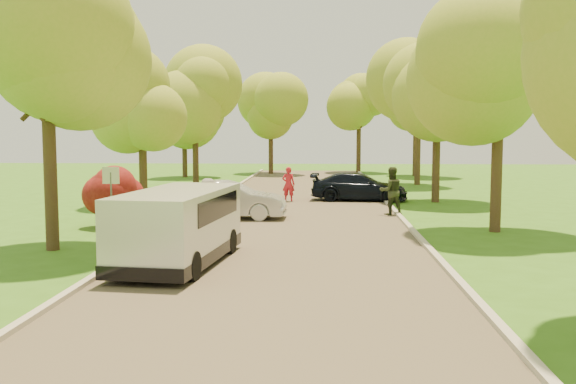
% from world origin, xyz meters
% --- Properties ---
extents(ground, '(100.00, 100.00, 0.00)m').
position_xyz_m(ground, '(0.00, 0.00, 0.00)').
color(ground, '#356919').
rests_on(ground, ground).
extents(road, '(8.00, 60.00, 0.01)m').
position_xyz_m(road, '(0.00, 8.00, 0.01)').
color(road, '#4C4438').
rests_on(road, ground).
extents(curb_left, '(0.18, 60.00, 0.12)m').
position_xyz_m(curb_left, '(-4.05, 8.00, 0.06)').
color(curb_left, '#B2AD9E').
rests_on(curb_left, ground).
extents(curb_right, '(0.18, 60.00, 0.12)m').
position_xyz_m(curb_right, '(4.05, 8.00, 0.06)').
color(curb_right, '#B2AD9E').
rests_on(curb_right, ground).
extents(street_sign, '(0.55, 0.06, 2.17)m').
position_xyz_m(street_sign, '(-5.80, 4.00, 1.56)').
color(street_sign, '#59595E').
rests_on(street_sign, ground).
extents(red_shrub, '(1.70, 1.70, 1.95)m').
position_xyz_m(red_shrub, '(-6.30, 5.50, 1.10)').
color(red_shrub, '#382619').
rests_on(red_shrub, ground).
extents(tree_l_mida, '(4.71, 4.60, 7.39)m').
position_xyz_m(tree_l_mida, '(-6.30, 1.00, 5.17)').
color(tree_l_mida, '#382619').
rests_on(tree_l_mida, ground).
extents(tree_l_midb, '(4.30, 4.20, 6.62)m').
position_xyz_m(tree_l_midb, '(-6.81, 12.00, 4.59)').
color(tree_l_midb, '#382619').
rests_on(tree_l_midb, ground).
extents(tree_l_far, '(4.92, 4.80, 7.79)m').
position_xyz_m(tree_l_far, '(-6.39, 22.00, 5.47)').
color(tree_l_far, '#382619').
rests_on(tree_l_far, ground).
extents(tree_r_mida, '(5.13, 5.00, 7.95)m').
position_xyz_m(tree_r_mida, '(7.02, 5.00, 5.54)').
color(tree_r_mida, '#382619').
rests_on(tree_r_mida, ground).
extents(tree_r_midb, '(4.51, 4.40, 7.01)m').
position_xyz_m(tree_r_midb, '(6.60, 14.00, 4.88)').
color(tree_r_midb, '#382619').
rests_on(tree_r_midb, ground).
extents(tree_r_far, '(5.33, 5.20, 8.34)m').
position_xyz_m(tree_r_far, '(7.23, 24.00, 5.83)').
color(tree_r_far, '#382619').
rests_on(tree_r_far, ground).
extents(tree_bg_a, '(5.12, 5.00, 7.72)m').
position_xyz_m(tree_bg_a, '(-8.78, 30.00, 5.31)').
color(tree_bg_a, '#382619').
rests_on(tree_bg_a, ground).
extents(tree_bg_b, '(5.12, 5.00, 7.95)m').
position_xyz_m(tree_bg_b, '(8.22, 32.00, 5.54)').
color(tree_bg_b, '#382619').
rests_on(tree_bg_b, ground).
extents(tree_bg_c, '(4.92, 4.80, 7.33)m').
position_xyz_m(tree_bg_c, '(-2.79, 34.00, 5.02)').
color(tree_bg_c, '#382619').
rests_on(tree_bg_c, ground).
extents(tree_bg_d, '(5.12, 5.00, 7.72)m').
position_xyz_m(tree_bg_d, '(4.22, 36.00, 5.31)').
color(tree_bg_d, '#382619').
rests_on(tree_bg_d, ground).
extents(minivan, '(2.52, 5.21, 1.87)m').
position_xyz_m(minivan, '(-2.50, -0.80, 0.99)').
color(minivan, silver).
rests_on(minivan, ground).
extents(silver_sedan, '(4.38, 1.59, 1.44)m').
position_xyz_m(silver_sedan, '(-2.49, 7.70, 0.72)').
color(silver_sedan, '#B5B5BA').
rests_on(silver_sedan, ground).
extents(dark_sedan, '(4.76, 2.26, 1.34)m').
position_xyz_m(dark_sedan, '(2.83, 14.42, 0.67)').
color(dark_sedan, black).
rests_on(dark_sedan, ground).
extents(longboard, '(0.38, 0.92, 0.10)m').
position_xyz_m(longboard, '(-2.50, 3.35, 0.10)').
color(longboard, black).
rests_on(longboard, ground).
extents(skateboarder, '(1.21, 0.80, 1.75)m').
position_xyz_m(skateboarder, '(-2.50, 3.35, 0.99)').
color(skateboarder, slate).
rests_on(skateboarder, longboard).
extents(person_striped, '(0.65, 0.48, 1.66)m').
position_xyz_m(person_striped, '(-0.54, 13.83, 0.83)').
color(person_striped, '#B61B2B').
rests_on(person_striped, ground).
extents(person_olive, '(1.06, 0.90, 1.92)m').
position_xyz_m(person_olive, '(3.80, 9.14, 0.96)').
color(person_olive, '#262D1B').
rests_on(person_olive, ground).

